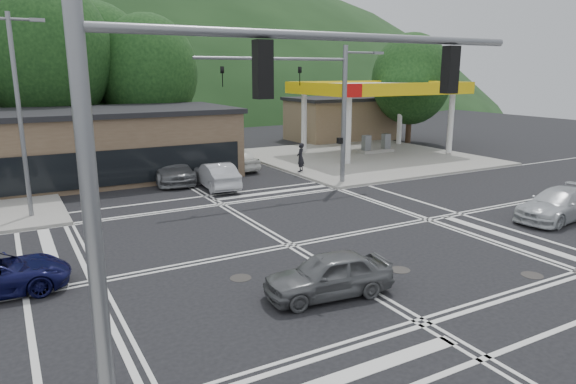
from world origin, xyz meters
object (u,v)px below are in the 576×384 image
car_grey_center (328,275)px  car_queue_b (237,159)px  pedestrian (301,157)px  car_silver_east (558,204)px  car_queue_a (216,175)px  car_northbound (171,168)px

car_grey_center → car_queue_b: bearing=170.7°
car_grey_center → pedestrian: 18.73m
car_silver_east → car_queue_b: bearing=-162.6°
car_grey_center → car_silver_east: bearing=103.9°
car_queue_a → pedestrian: pedestrian is taller
car_queue_b → pedestrian: size_ratio=2.29×
pedestrian → car_queue_a: bearing=-28.5°
car_grey_center → car_queue_a: car_queue_a is taller
car_queue_a → pedestrian: 6.47m
car_queue_b → car_northbound: car_northbound is taller
car_queue_b → car_grey_center: bearing=71.2°
car_silver_east → car_northbound: bearing=-148.5°
car_queue_a → car_northbound: (-1.71, 3.08, 0.06)m
car_queue_b → car_northbound: 5.18m
car_grey_center → car_silver_east: size_ratio=0.81×
car_silver_east → car_northbound: (-12.83, 16.66, 0.10)m
car_grey_center → car_silver_east: 13.68m
car_silver_east → pedestrian: (-4.77, 14.83, 0.39)m
car_northbound → car_grey_center: bearing=-84.6°
car_silver_east → pedestrian: bearing=-168.2°
car_silver_east → car_grey_center: bearing=-88.9°
car_grey_center → pedestrian: size_ratio=2.08×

